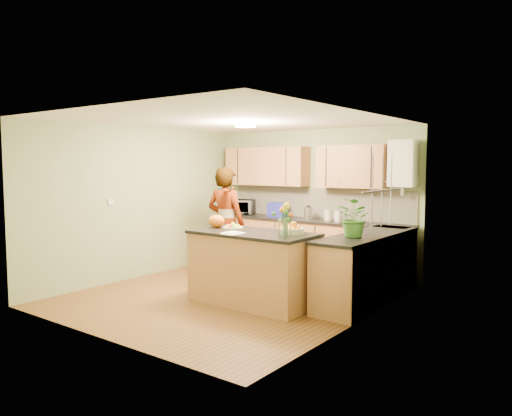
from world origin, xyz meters
The scene contains 28 objects.
floor centered at (0.00, 0.00, 0.00)m, with size 4.50×4.50×0.00m, color brown.
ceiling centered at (0.00, 0.00, 2.50)m, with size 4.00×4.50×0.02m, color white.
wall_back centered at (0.00, 2.25, 1.25)m, with size 4.00×0.02×2.50m, color #8FA072.
wall_front centered at (0.00, -2.25, 1.25)m, with size 4.00×0.02×2.50m, color #8FA072.
wall_left centered at (-2.00, 0.00, 1.25)m, with size 0.02×4.50×2.50m, color #8FA072.
wall_right centered at (2.00, 0.00, 1.25)m, with size 0.02×4.50×2.50m, color #8FA072.
back_counter centered at (0.10, 1.95, 0.47)m, with size 3.64×0.62×0.94m.
right_counter centered at (1.70, 0.85, 0.47)m, with size 0.62×2.24×0.94m.
splashback centered at (0.10, 2.23, 1.20)m, with size 3.60×0.02×0.52m, color silver.
upper_cabinets centered at (-0.18, 2.08, 1.85)m, with size 3.20×0.34×0.70m.
boiler centered at (1.70, 2.09, 1.90)m, with size 0.40×0.30×0.86m.
window_right centered at (1.99, 0.60, 1.55)m, with size 0.01×1.30×1.05m.
light_switch centered at (-1.99, -0.60, 1.30)m, with size 0.02×0.09×0.09m, color white.
ceiling_lamp centered at (0.00, 0.30, 2.46)m, with size 0.30×0.30×0.07m.
peninsula_island centered at (0.49, -0.16, 0.49)m, with size 1.71×0.87×0.98m.
fruit_dish centered at (0.14, -0.16, 1.02)m, with size 0.28×0.28×0.10m.
orange_bowl centered at (1.04, -0.01, 1.04)m, with size 0.27×0.27×0.16m.
flower_vase centered at (1.09, -0.34, 1.29)m, with size 0.25×0.25×0.47m.
orange_bag centered at (-0.21, -0.11, 1.07)m, with size 0.25×0.21×0.19m, color orange.
papers centered at (0.39, -0.46, 0.98)m, with size 0.21×0.29×0.01m, color white.
violinist centered at (-0.74, 0.72, 0.92)m, with size 0.67×0.44×1.85m, color tan.
violin centered at (-0.54, 0.50, 1.48)m, with size 0.54×0.22×0.11m, color #530905, non-canonical shape.
microwave centered at (-1.41, 1.96, 1.08)m, with size 0.49×0.33×0.27m, color white.
blue_box centered at (-0.56, 1.97, 1.07)m, with size 0.32×0.24×0.26m, color navy.
kettle centered at (0.08, 1.96, 1.05)m, with size 0.15×0.15×0.28m.
jar_cream centered at (0.48, 1.94, 1.03)m, with size 0.12×0.12×0.19m, color beige.
jar_white centered at (0.67, 1.94, 1.03)m, with size 0.11×0.11×0.17m, color white.
potted_plant centered at (1.70, 0.44, 1.20)m, with size 0.47×0.41×0.52m, color #387627.
Camera 1 is at (4.52, -5.46, 1.88)m, focal length 35.00 mm.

